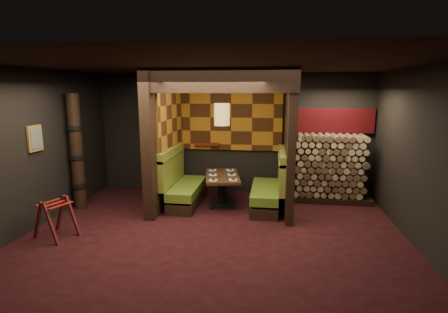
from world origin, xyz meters
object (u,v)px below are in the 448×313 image
at_px(dining_table, 222,185).
at_px(totem_column, 77,153).
at_px(booth_bench_right, 270,189).
at_px(pendant_lamp, 222,114).
at_px(firewood_stack, 332,168).
at_px(booth_bench_left, 183,186).
at_px(luggage_rack, 56,217).

relative_size(dining_table, totem_column, 0.58).
bearing_deg(totem_column, booth_bench_right, 7.86).
bearing_deg(pendant_lamp, firewood_stack, 17.02).
bearing_deg(dining_table, totem_column, -169.04).
bearing_deg(dining_table, booth_bench_left, -178.49).
xyz_separation_m(luggage_rack, totem_column, (-0.41, 1.46, 0.83)).
bearing_deg(dining_table, luggage_rack, -141.44).
height_order(pendant_lamp, luggage_rack, pendant_lamp).
bearing_deg(luggage_rack, firewood_stack, 28.82).
xyz_separation_m(booth_bench_right, firewood_stack, (1.35, 0.70, 0.35)).
xyz_separation_m(pendant_lamp, firewood_stack, (2.37, 0.73, -1.22)).
relative_size(booth_bench_left, totem_column, 0.67).
distance_m(booth_bench_right, luggage_rack, 4.10).
bearing_deg(booth_bench_right, booth_bench_left, 180.00).
height_order(pendant_lamp, totem_column, pendant_lamp).
xyz_separation_m(dining_table, firewood_stack, (2.37, 0.68, 0.31)).
xyz_separation_m(pendant_lamp, totem_column, (-2.96, -0.52, -0.78)).
height_order(booth_bench_right, dining_table, booth_bench_right).
xyz_separation_m(booth_bench_right, totem_column, (-3.98, -0.55, 0.79)).
height_order(dining_table, pendant_lamp, pendant_lamp).
relative_size(luggage_rack, totem_column, 0.33).
bearing_deg(luggage_rack, booth_bench_left, 50.13).
distance_m(booth_bench_left, pendant_lamp, 1.79).
bearing_deg(firewood_stack, booth_bench_left, -167.83).
distance_m(dining_table, luggage_rack, 3.26).
relative_size(luggage_rack, firewood_stack, 0.45).
relative_size(dining_table, firewood_stack, 0.80).
height_order(booth_bench_left, luggage_rack, booth_bench_left).
relative_size(booth_bench_right, dining_table, 1.16).
distance_m(dining_table, totem_column, 3.11).
height_order(dining_table, totem_column, totem_column).
relative_size(dining_table, luggage_rack, 1.76).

